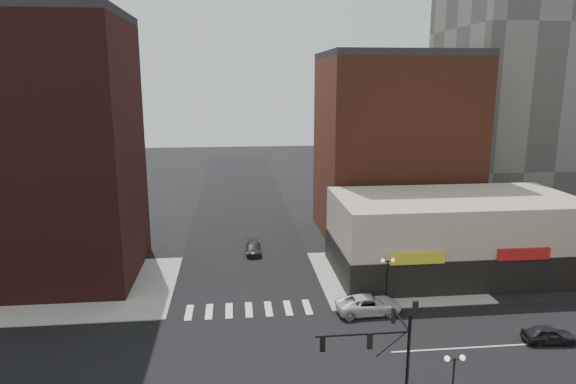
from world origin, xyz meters
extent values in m
plane|color=black|center=(0.00, 0.00, 0.00)|extent=(240.00, 240.00, 0.00)
cube|color=black|center=(0.00, 0.00, 0.01)|extent=(200.00, 14.00, 0.02)
cube|color=black|center=(0.00, 0.00, 0.01)|extent=(14.00, 200.00, 0.02)
cube|color=gray|center=(-14.50, 14.50, 0.06)|extent=(15.00, 15.00, 0.12)
cube|color=gray|center=(14.50, 14.50, 0.06)|extent=(15.00, 15.00, 0.12)
cube|color=#3B1712|center=(-19.00, 18.50, 12.50)|extent=(16.00, 15.00, 25.00)
cube|color=brown|center=(19.00, 29.50, 11.00)|extent=(18.00, 15.00, 22.00)
cube|color=#B4A48F|center=(21.00, 15.00, 4.00)|extent=(24.00, 12.00, 8.00)
cube|color=black|center=(21.00, 15.00, 1.70)|extent=(24.20, 12.20, 3.40)
cylinder|color=black|center=(8.20, -8.20, 3.50)|extent=(0.18, 0.18, 7.00)
cylinder|color=black|center=(5.60, -8.20, 6.00)|extent=(5.20, 0.11, 0.11)
cylinder|color=black|center=(7.20, -8.20, 5.30)|extent=(1.72, 0.06, 1.46)
cylinder|color=black|center=(8.20, -6.70, 6.00)|extent=(0.11, 3.00, 0.11)
cube|color=black|center=(3.40, -8.20, 5.60)|extent=(0.28, 0.18, 0.95)
sphere|color=red|center=(3.40, -8.20, 5.90)|extent=(0.16, 0.16, 0.16)
cube|color=black|center=(6.00, -8.20, 5.60)|extent=(0.28, 0.18, 0.95)
sphere|color=red|center=(6.00, -8.20, 5.90)|extent=(0.16, 0.16, 0.16)
cube|color=black|center=(8.20, -5.40, 5.60)|extent=(0.18, 0.28, 0.95)
sphere|color=red|center=(8.20, -5.40, 5.90)|extent=(0.16, 0.16, 0.16)
cube|color=black|center=(8.45, -8.20, 7.30)|extent=(0.28, 0.18, 0.95)
sphere|color=red|center=(8.45, -8.20, 7.60)|extent=(0.16, 0.16, 0.16)
cylinder|color=black|center=(11.00, -8.00, 4.02)|extent=(0.90, 0.06, 0.06)
sphere|color=white|center=(10.55, -8.00, 4.12)|extent=(0.32, 0.32, 0.32)
sphere|color=white|center=(11.45, -8.00, 4.12)|extent=(0.32, 0.32, 0.32)
cylinder|color=black|center=(12.00, 8.00, 2.12)|extent=(0.11, 0.11, 4.00)
cylinder|color=black|center=(12.00, 8.00, 4.02)|extent=(0.90, 0.06, 0.06)
sphere|color=white|center=(11.55, 8.00, 4.12)|extent=(0.32, 0.32, 0.32)
sphere|color=white|center=(12.45, 8.00, 4.12)|extent=(0.32, 0.32, 0.32)
imported|color=silver|center=(10.01, 6.50, 0.78)|extent=(5.69, 2.81, 1.55)
imported|color=black|center=(22.21, 0.15, 0.65)|extent=(3.96, 1.89, 1.31)
imported|color=black|center=(0.93, 22.87, 0.62)|extent=(1.77, 4.29, 1.24)
camera|label=1|loc=(-1.14, -32.99, 19.42)|focal=32.00mm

